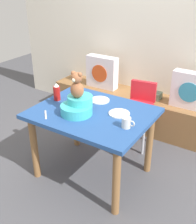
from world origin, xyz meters
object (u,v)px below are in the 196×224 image
at_px(infant_seat_teal, 78,106).
at_px(dinner_plate_far, 100,100).
at_px(dining_table, 93,122).
at_px(highchair, 140,107).
at_px(book_stack, 153,95).
at_px(ketchup_bottle, 57,92).
at_px(coffee_mug, 127,123).
at_px(pillow_floral_left, 102,72).
at_px(teddy_bear, 77,86).
at_px(dinner_plate_near, 119,113).
at_px(pillow_floral_right, 191,90).

distance_m(infant_seat_teal, dinner_plate_far, 0.35).
height_order(dining_table, highchair, highchair).
xyz_separation_m(book_stack, dinner_plate_far, (-0.22, -0.95, 0.24)).
distance_m(infant_seat_teal, ketchup_bottle, 0.38).
bearing_deg(coffee_mug, pillow_floral_left, 129.06).
bearing_deg(teddy_bear, dining_table, 46.47).
height_order(dining_table, dinner_plate_near, dinner_plate_near).
height_order(pillow_floral_right, teddy_bear, teddy_bear).
distance_m(pillow_floral_left, coffee_mug, 1.64).
bearing_deg(book_stack, dinner_plate_near, -85.10).
xyz_separation_m(infant_seat_teal, ketchup_bottle, (-0.36, 0.13, 0.02)).
distance_m(pillow_floral_right, dinner_plate_near, 1.15).
bearing_deg(book_stack, highchair, -88.78).
relative_size(coffee_mug, dinner_plate_near, 0.60).
xyz_separation_m(pillow_floral_left, pillow_floral_right, (1.22, 0.00, 0.00)).
relative_size(dining_table, dinner_plate_near, 5.61).
relative_size(book_stack, coffee_mug, 1.67).
relative_size(dinner_plate_near, dinner_plate_far, 1.00).
xyz_separation_m(teddy_bear, dinner_plate_near, (0.34, 0.19, -0.27)).
xyz_separation_m(book_stack, infant_seat_teal, (-0.25, -1.29, 0.31)).
relative_size(pillow_floral_left, book_stack, 2.20).
height_order(dining_table, teddy_bear, teddy_bear).
height_order(book_stack, highchair, highchair).
bearing_deg(pillow_floral_left, dinner_plate_near, -51.60).
xyz_separation_m(dining_table, highchair, (0.16, 0.76, -0.10)).
bearing_deg(dinner_plate_far, coffee_mug, -35.18).
bearing_deg(pillow_floral_left, pillow_floral_right, 0.00).
height_order(pillow_floral_right, book_stack, pillow_floral_right).
distance_m(pillow_floral_right, book_stack, 0.49).
bearing_deg(dining_table, dinner_plate_far, 105.85).
bearing_deg(pillow_floral_right, highchair, -137.37).
distance_m(highchair, ketchup_bottle, 1.00).
bearing_deg(book_stack, dinner_plate_far, -102.95).
bearing_deg(ketchup_bottle, pillow_floral_right, 47.09).
relative_size(pillow_floral_right, teddy_bear, 1.76).
relative_size(pillow_floral_right, ketchup_bottle, 2.38).
height_order(book_stack, dining_table, dining_table).
distance_m(pillow_floral_left, dining_table, 1.32).
relative_size(dining_table, coffee_mug, 9.34).
bearing_deg(highchair, dinner_plate_far, -113.95).
xyz_separation_m(infant_seat_teal, teddy_bear, (0.00, -0.00, 0.21)).
distance_m(pillow_floral_right, coffee_mug, 1.29).
distance_m(infant_seat_teal, coffee_mug, 0.51).
bearing_deg(pillow_floral_right, book_stack, 177.40).
xyz_separation_m(pillow_floral_left, coffee_mug, (1.03, -1.27, 0.11)).
relative_size(pillow_floral_left, dining_table, 0.39).
bearing_deg(dinner_plate_near, book_stack, 94.90).
distance_m(pillow_floral_left, infant_seat_teal, 1.38).
distance_m(book_stack, coffee_mug, 1.35).
height_order(dinner_plate_near, dinner_plate_far, same).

